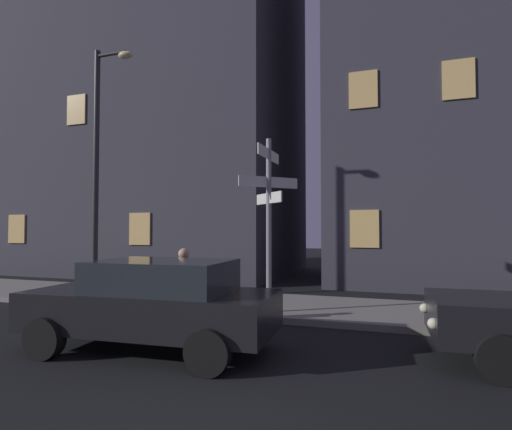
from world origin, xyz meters
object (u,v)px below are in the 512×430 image
object	(u,v)px
signpost	(269,208)
car_near_left	(154,302)
street_lamp	(100,154)
cyclist	(186,292)

from	to	relation	value
signpost	car_near_left	distance (m)	3.56
street_lamp	car_near_left	xyz separation A→B (m)	(3.99, -3.39, -3.29)
cyclist	car_near_left	bearing A→B (deg)	-83.08
signpost	car_near_left	size ratio (longest dim) A/B	0.92
cyclist	signpost	bearing A→B (deg)	53.70
signpost	street_lamp	xyz separation A→B (m)	(-5.02, 0.42, 1.61)
street_lamp	cyclist	bearing A→B (deg)	-28.04
car_near_left	cyclist	size ratio (longest dim) A/B	2.33
street_lamp	cyclist	distance (m)	5.47
signpost	street_lamp	bearing A→B (deg)	175.25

